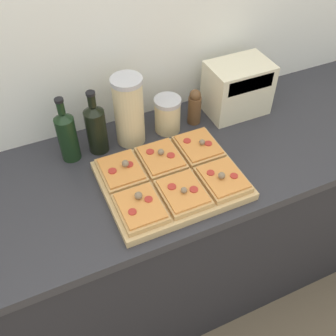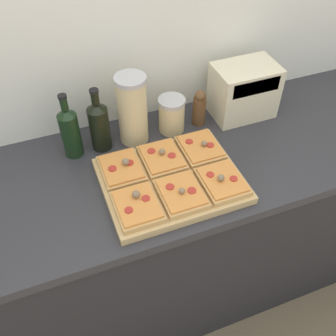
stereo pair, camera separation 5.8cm
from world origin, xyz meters
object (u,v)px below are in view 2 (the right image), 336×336
cutting_board (171,181)px  wine_bottle (99,125)px  olive_oil_bottle (70,131)px  grain_jar_short (172,115)px  grain_jar_tall (132,110)px  toaster_oven (244,91)px  pepper_mill (199,108)px

cutting_board → wine_bottle: 0.35m
olive_oil_bottle → grain_jar_short: size_ratio=1.80×
grain_jar_tall → toaster_oven: (0.48, -0.00, -0.03)m
toaster_oven → wine_bottle: bearing=179.9°
olive_oil_bottle → grain_jar_short: (0.40, 0.00, -0.03)m
pepper_mill → grain_jar_short: bearing=180.0°
cutting_board → toaster_oven: toaster_oven is taller
cutting_board → toaster_oven: size_ratio=1.72×
olive_oil_bottle → toaster_oven: olive_oil_bottle is taller
grain_jar_tall → pepper_mill: grain_jar_tall is taller
pepper_mill → grain_jar_tall: bearing=180.0°
cutting_board → pepper_mill: pepper_mill is taller
grain_jar_short → pepper_mill: pepper_mill is taller
pepper_mill → toaster_oven: (0.20, -0.00, 0.04)m
wine_bottle → pepper_mill: 0.42m
cutting_board → grain_jar_short: size_ratio=3.23×
wine_bottle → grain_jar_short: size_ratio=1.77×
wine_bottle → grain_jar_tall: 0.14m
wine_bottle → toaster_oven: 0.61m
wine_bottle → grain_jar_short: 0.30m
wine_bottle → pepper_mill: (0.42, 0.00, -0.03)m
olive_oil_bottle → grain_jar_short: bearing=0.0°
pepper_mill → toaster_oven: bearing=-0.2°
grain_jar_tall → grain_jar_short: bearing=0.0°
grain_jar_short → toaster_oven: 0.32m
cutting_board → grain_jar_short: 0.31m
cutting_board → pepper_mill: (0.23, 0.28, 0.06)m
cutting_board → toaster_oven: (0.43, 0.28, 0.10)m
olive_oil_bottle → toaster_oven: size_ratio=0.96×
grain_jar_tall → wine_bottle: bearing=-180.0°
grain_jar_tall → toaster_oven: size_ratio=1.02×
grain_jar_tall → toaster_oven: grain_jar_tall is taller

